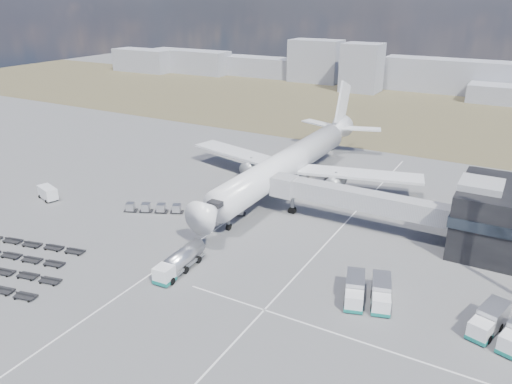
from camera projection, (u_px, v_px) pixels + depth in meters
The scene contains 13 objects.
ground at pixel (197, 252), 75.82m from camera, with size 420.00×420.00×0.00m, color #565659.
grass_strip at pixel (392, 113), 164.79m from camera, with size 420.00×90.00×0.01m, color #4A402C.
lane_markings at pixel (263, 260), 73.78m from camera, with size 47.12×110.00×0.01m.
jet_bridge at pixel (345, 197), 83.20m from camera, with size 30.30×3.80×7.05m.
airliner at pixel (291, 161), 100.05m from camera, with size 51.59×64.53×17.62m.
skyline at pixel (475, 75), 185.22m from camera, with size 302.14×27.14×25.79m.
fuel_tanker at pixel (180, 261), 70.21m from camera, with size 2.88×9.75×3.12m.
pushback_tug at pixel (205, 223), 83.86m from camera, with size 3.06×1.72×1.40m, color silver.
utility_van at pixel (48, 193), 95.00m from camera, with size 4.73×2.14×2.49m, color silver.
catering_truck at pixel (328, 181), 100.72m from camera, with size 4.16×6.74×2.88m.
service_trucks_near at pixel (368, 291), 63.27m from camera, with size 7.30×8.05×2.71m.
service_trucks_far at pixel (504, 326), 56.56m from camera, with size 7.42×8.19×2.77m.
uld_row at pixel (184, 209), 88.98m from camera, with size 20.61×10.45×1.49m.
Camera 1 is at (40.76, -53.95, 36.64)m, focal length 35.00 mm.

